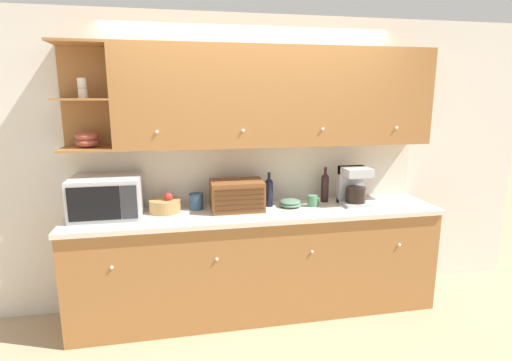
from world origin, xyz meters
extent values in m
plane|color=tan|center=(0.00, 0.00, 0.00)|extent=(24.00, 24.00, 0.00)
cube|color=silver|center=(0.00, 0.03, 1.30)|extent=(5.55, 0.06, 2.60)
cube|color=#A36B38|center=(0.00, -0.30, 0.45)|extent=(3.15, 0.59, 0.90)
cube|color=silver|center=(0.00, -0.31, 0.92)|extent=(3.17, 0.62, 0.04)
sphere|color=white|center=(-1.18, -0.60, 0.65)|extent=(0.03, 0.03, 0.03)
sphere|color=white|center=(-0.39, -0.60, 0.65)|extent=(0.03, 0.03, 0.03)
sphere|color=white|center=(0.39, -0.60, 0.65)|extent=(0.03, 0.03, 0.03)
sphere|color=white|center=(1.18, -0.60, 0.65)|extent=(0.03, 0.03, 0.03)
cube|color=silver|center=(0.00, -0.01, 1.21)|extent=(3.15, 0.01, 0.54)
cube|color=#A36B38|center=(0.21, -0.16, 1.90)|extent=(2.73, 0.32, 0.83)
cube|color=#A36B38|center=(-1.37, -0.01, 1.90)|extent=(0.42, 0.02, 0.83)
cube|color=#A36B38|center=(-1.37, -0.16, 1.49)|extent=(0.42, 0.32, 0.02)
cube|color=#A36B38|center=(-1.37, -0.16, 1.88)|extent=(0.42, 0.32, 0.02)
cube|color=#A36B38|center=(-1.37, -0.16, 2.31)|extent=(0.42, 0.32, 0.02)
sphere|color=white|center=(-0.82, -0.33, 1.63)|extent=(0.03, 0.03, 0.03)
sphere|color=white|center=(-0.13, -0.33, 1.63)|extent=(0.03, 0.03, 0.03)
sphere|color=white|center=(0.55, -0.33, 1.63)|extent=(0.03, 0.03, 0.03)
sphere|color=white|center=(1.24, -0.33, 1.63)|extent=(0.03, 0.03, 0.03)
ellipsoid|color=#9E473D|center=(-1.37, -0.16, 1.54)|extent=(0.18, 0.18, 0.08)
ellipsoid|color=#9E473D|center=(-1.37, -0.16, 1.59)|extent=(0.18, 0.18, 0.08)
cylinder|color=silver|center=(-1.37, -0.16, 1.93)|extent=(0.07, 0.07, 0.08)
cylinder|color=silver|center=(-1.37, -0.16, 2.01)|extent=(0.07, 0.07, 0.08)
cube|color=silver|center=(-1.24, -0.24, 1.11)|extent=(0.54, 0.40, 0.33)
cube|color=black|center=(-1.30, -0.44, 1.11)|extent=(0.38, 0.01, 0.26)
cube|color=#2D2D33|center=(-1.04, -0.44, 1.11)|extent=(0.12, 0.01, 0.26)
cylinder|color=#A87F4C|center=(-0.79, -0.20, 1.00)|extent=(0.26, 0.26, 0.11)
sphere|color=red|center=(-0.75, -0.22, 1.08)|extent=(0.08, 0.08, 0.08)
cylinder|color=#33567A|center=(-0.52, -0.16, 1.01)|extent=(0.12, 0.12, 0.13)
cylinder|color=navy|center=(-0.52, -0.16, 1.08)|extent=(0.12, 0.12, 0.01)
cube|color=brown|center=(-0.18, -0.25, 1.07)|extent=(0.45, 0.30, 0.26)
cube|color=#432713|center=(-0.18, -0.40, 0.99)|extent=(0.41, 0.01, 0.02)
cube|color=#432713|center=(-0.18, -0.40, 1.03)|extent=(0.41, 0.01, 0.02)
cube|color=#432713|center=(-0.18, -0.40, 1.07)|extent=(0.41, 0.01, 0.02)
cube|color=#432713|center=(-0.18, -0.40, 1.11)|extent=(0.41, 0.01, 0.02)
cube|color=#432713|center=(-0.18, -0.40, 1.15)|extent=(0.41, 0.01, 0.02)
cylinder|color=black|center=(0.12, -0.19, 1.05)|extent=(0.07, 0.07, 0.21)
sphere|color=black|center=(0.12, -0.19, 1.16)|extent=(0.07, 0.07, 0.07)
cylinder|color=black|center=(0.12, -0.19, 1.21)|extent=(0.03, 0.03, 0.07)
ellipsoid|color=slate|center=(0.30, -0.24, 0.97)|extent=(0.20, 0.20, 0.04)
ellipsoid|color=slate|center=(0.30, -0.24, 0.99)|extent=(0.19, 0.19, 0.05)
cylinder|color=#4C845B|center=(0.50, -0.27, 0.99)|extent=(0.09, 0.09, 0.10)
torus|color=#4C845B|center=(0.55, -0.27, 0.99)|extent=(0.01, 0.07, 0.07)
cylinder|color=black|center=(0.67, -0.14, 1.06)|extent=(0.07, 0.07, 0.23)
sphere|color=black|center=(0.67, -0.14, 1.17)|extent=(0.07, 0.07, 0.07)
cylinder|color=black|center=(0.67, -0.14, 1.23)|extent=(0.03, 0.03, 0.08)
cube|color=#B7B7BC|center=(0.89, -0.29, 0.96)|extent=(0.24, 0.25, 0.03)
cylinder|color=black|center=(0.89, -0.31, 1.04)|extent=(0.18, 0.18, 0.14)
cube|color=#B7B7BC|center=(0.89, -0.19, 1.11)|extent=(0.24, 0.06, 0.34)
cube|color=#B7B7BC|center=(0.89, -0.29, 1.25)|extent=(0.24, 0.25, 0.08)
camera|label=1|loc=(-0.66, -3.54, 1.91)|focal=28.00mm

